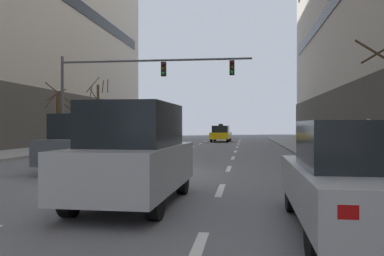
# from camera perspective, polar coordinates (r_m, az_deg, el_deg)

# --- Properties ---
(ground_plane) EXTENTS (120.00, 120.00, 0.00)m
(ground_plane) POSITION_cam_1_polar(r_m,az_deg,el_deg) (13.68, -9.33, -6.46)
(ground_plane) COLOR slate
(lane_stripe_l1_s4) EXTENTS (0.16, 2.00, 0.01)m
(lane_stripe_l1_s4) POSITION_cam_1_polar(r_m,az_deg,el_deg) (16.76, -18.36, -5.20)
(lane_stripe_l1_s4) COLOR silver
(lane_stripe_l1_s4) RESTS_ON ground
(lane_stripe_l1_s5) EXTENTS (0.16, 2.00, 0.01)m
(lane_stripe_l1_s5) POSITION_cam_1_polar(r_m,az_deg,el_deg) (21.35, -12.45, -4.00)
(lane_stripe_l1_s5) COLOR silver
(lane_stripe_l1_s5) RESTS_ON ground
(lane_stripe_l1_s6) EXTENTS (0.16, 2.00, 0.01)m
(lane_stripe_l1_s6) POSITION_cam_1_polar(r_m,az_deg,el_deg) (26.09, -8.66, -3.20)
(lane_stripe_l1_s6) COLOR silver
(lane_stripe_l1_s6) RESTS_ON ground
(lane_stripe_l1_s7) EXTENTS (0.16, 2.00, 0.01)m
(lane_stripe_l1_s7) POSITION_cam_1_polar(r_m,az_deg,el_deg) (30.92, -6.06, -2.64)
(lane_stripe_l1_s7) COLOR silver
(lane_stripe_l1_s7) RESTS_ON ground
(lane_stripe_l1_s8) EXTENTS (0.16, 2.00, 0.01)m
(lane_stripe_l1_s8) POSITION_cam_1_polar(r_m,az_deg,el_deg) (35.79, -4.16, -2.23)
(lane_stripe_l1_s8) COLOR silver
(lane_stripe_l1_s8) RESTS_ON ground
(lane_stripe_l1_s9) EXTENTS (0.16, 2.00, 0.01)m
(lane_stripe_l1_s9) POSITION_cam_1_polar(r_m,az_deg,el_deg) (40.69, -2.71, -1.92)
(lane_stripe_l1_s9) COLOR silver
(lane_stripe_l1_s9) RESTS_ON ground
(lane_stripe_l1_s10) EXTENTS (0.16, 2.00, 0.01)m
(lane_stripe_l1_s10) POSITION_cam_1_polar(r_m,az_deg,el_deg) (45.61, -1.58, -1.67)
(lane_stripe_l1_s10) COLOR silver
(lane_stripe_l1_s10) RESTS_ON ground
(lane_stripe_l2_s3) EXTENTS (0.16, 2.00, 0.01)m
(lane_stripe_l2_s3) POSITION_cam_1_polar(r_m,az_deg,el_deg) (10.87, -14.00, -8.22)
(lane_stripe_l2_s3) COLOR silver
(lane_stripe_l2_s3) RESTS_ON ground
(lane_stripe_l2_s4) EXTENTS (0.16, 2.00, 0.01)m
(lane_stripe_l2_s4) POSITION_cam_1_polar(r_m,az_deg,el_deg) (15.59, -7.17, -5.60)
(lane_stripe_l2_s4) COLOR silver
(lane_stripe_l2_s4) RESTS_ON ground
(lane_stripe_l2_s5) EXTENTS (0.16, 2.00, 0.01)m
(lane_stripe_l2_s5) POSITION_cam_1_polar(r_m,az_deg,el_deg) (20.45, -3.57, -4.18)
(lane_stripe_l2_s5) COLOR silver
(lane_stripe_l2_s5) RESTS_ON ground
(lane_stripe_l2_s6) EXTENTS (0.16, 2.00, 0.01)m
(lane_stripe_l2_s6) POSITION_cam_1_polar(r_m,az_deg,el_deg) (25.36, -1.37, -3.30)
(lane_stripe_l2_s6) COLOR silver
(lane_stripe_l2_s6) RESTS_ON ground
(lane_stripe_l2_s7) EXTENTS (0.16, 2.00, 0.01)m
(lane_stripe_l2_s7) POSITION_cam_1_polar(r_m,az_deg,el_deg) (30.30, 0.12, -2.70)
(lane_stripe_l2_s7) COLOR silver
(lane_stripe_l2_s7) RESTS_ON ground
(lane_stripe_l2_s8) EXTENTS (0.16, 2.00, 0.01)m
(lane_stripe_l2_s8) POSITION_cam_1_polar(r_m,az_deg,el_deg) (35.25, 1.19, -2.27)
(lane_stripe_l2_s8) COLOR silver
(lane_stripe_l2_s8) RESTS_ON ground
(lane_stripe_l2_s9) EXTENTS (0.16, 2.00, 0.01)m
(lane_stripe_l2_s9) POSITION_cam_1_polar(r_m,az_deg,el_deg) (40.22, 1.99, -1.94)
(lane_stripe_l2_s9) COLOR silver
(lane_stripe_l2_s9) RESTS_ON ground
(lane_stripe_l2_s10) EXTENTS (0.16, 2.00, 0.01)m
(lane_stripe_l2_s10) POSITION_cam_1_polar(r_m,az_deg,el_deg) (45.20, 2.62, -1.69)
(lane_stripe_l2_s10) COLOR silver
(lane_stripe_l2_s10) RESTS_ON ground
(lane_stripe_l3_s2) EXTENTS (0.16, 2.00, 0.01)m
(lane_stripe_l3_s2) POSITION_cam_1_polar(r_m,az_deg,el_deg) (5.29, 0.56, -17.50)
(lane_stripe_l3_s2) COLOR silver
(lane_stripe_l3_s2) RESTS_ON ground
(lane_stripe_l3_s3) EXTENTS (0.16, 2.00, 0.01)m
(lane_stripe_l3_s3) POSITION_cam_1_polar(r_m,az_deg,el_deg) (10.14, 4.10, -8.83)
(lane_stripe_l3_s3) COLOR silver
(lane_stripe_l3_s3) RESTS_ON ground
(lane_stripe_l3_s4) EXTENTS (0.16, 2.00, 0.01)m
(lane_stripe_l3_s4) POSITION_cam_1_polar(r_m,az_deg,el_deg) (15.09, 5.28, -5.80)
(lane_stripe_l3_s4) COLOR silver
(lane_stripe_l3_s4) RESTS_ON ground
(lane_stripe_l3_s5) EXTENTS (0.16, 2.00, 0.01)m
(lane_stripe_l3_s5) POSITION_cam_1_polar(r_m,az_deg,el_deg) (20.07, 5.88, -4.27)
(lane_stripe_l3_s5) COLOR silver
(lane_stripe_l3_s5) RESTS_ON ground
(lane_stripe_l3_s6) EXTENTS (0.16, 2.00, 0.01)m
(lane_stripe_l3_s6) POSITION_cam_1_polar(r_m,az_deg,el_deg) (25.05, 6.24, -3.35)
(lane_stripe_l3_s6) COLOR silver
(lane_stripe_l3_s6) RESTS_ON ground
(lane_stripe_l3_s7) EXTENTS (0.16, 2.00, 0.01)m
(lane_stripe_l3_s7) POSITION_cam_1_polar(r_m,az_deg,el_deg) (30.04, 6.47, -2.73)
(lane_stripe_l3_s7) COLOR silver
(lane_stripe_l3_s7) RESTS_ON ground
(lane_stripe_l3_s8) EXTENTS (0.16, 2.00, 0.01)m
(lane_stripe_l3_s8) POSITION_cam_1_polar(r_m,az_deg,el_deg) (35.04, 6.64, -2.29)
(lane_stripe_l3_s8) COLOR silver
(lane_stripe_l3_s8) RESTS_ON ground
(lane_stripe_l3_s9) EXTENTS (0.16, 2.00, 0.01)m
(lane_stripe_l3_s9) POSITION_cam_1_polar(r_m,az_deg,el_deg) (40.03, 6.77, -1.96)
(lane_stripe_l3_s9) COLOR silver
(lane_stripe_l3_s9) RESTS_ON ground
(lane_stripe_l3_s10) EXTENTS (0.16, 2.00, 0.01)m
(lane_stripe_l3_s10) POSITION_cam_1_polar(r_m,az_deg,el_deg) (45.03, 6.87, -1.70)
(lane_stripe_l3_s10) COLOR silver
(lane_stripe_l3_s10) RESTS_ON ground
(car_driving_0) EXTENTS (1.92, 4.32, 1.60)m
(car_driving_0) POSITION_cam_1_polar(r_m,az_deg,el_deg) (25.50, -4.82, -1.52)
(car_driving_0) COLOR black
(car_driving_0) RESTS_ON ground
(taxi_driving_1) EXTENTS (1.99, 4.36, 1.78)m
(taxi_driving_1) POSITION_cam_1_polar(r_m,az_deg,el_deg) (39.55, 4.16, -0.84)
(taxi_driving_1) COLOR black
(taxi_driving_1) RESTS_ON ground
(taxi_driving_2) EXTENTS (2.03, 4.53, 2.34)m
(taxi_driving_2) POSITION_cam_1_polar(r_m,az_deg,el_deg) (43.52, -4.21, -0.36)
(taxi_driving_2) COLOR black
(taxi_driving_2) RESTS_ON ground
(car_driving_3) EXTENTS (1.89, 4.39, 1.64)m
(car_driving_3) POSITION_cam_1_polar(r_m,az_deg,el_deg) (22.70, -15.39, -1.71)
(car_driving_3) COLOR black
(car_driving_3) RESTS_ON ground
(car_driving_4) EXTENTS (1.88, 4.34, 2.08)m
(car_driving_4) POSITION_cam_1_polar(r_m,az_deg,el_deg) (8.33, -8.29, -3.69)
(car_driving_4) COLOR black
(car_driving_4) RESTS_ON ground
(car_driving_5) EXTENTS (1.84, 4.22, 2.02)m
(car_driving_5) POSITION_cam_1_polar(r_m,az_deg,el_deg) (14.90, -15.22, -2.03)
(car_driving_5) COLOR black
(car_driving_5) RESTS_ON ground
(taxi_driving_6) EXTENTS (1.76, 4.18, 1.74)m
(taxi_driving_6) POSITION_cam_1_polar(r_m,az_deg,el_deg) (30.43, -9.78, -1.24)
(taxi_driving_6) COLOR black
(taxi_driving_6) RESTS_ON ground
(car_parked_0) EXTENTS (1.95, 4.54, 1.69)m
(car_parked_0) POSITION_cam_1_polar(r_m,az_deg,el_deg) (6.49, 22.76, -6.67)
(car_parked_0) COLOR black
(car_parked_0) RESTS_ON ground
(traffic_signal_0) EXTENTS (11.54, 0.35, 5.69)m
(traffic_signal_0) POSITION_cam_1_polar(r_m,az_deg,el_deg) (24.11, -8.71, 6.93)
(traffic_signal_0) COLOR #4C4C51
(traffic_signal_0) RESTS_ON sidewalk_left
(street_tree_0) EXTENTS (1.97, 1.96, 4.26)m
(street_tree_0) POSITION_cam_1_polar(r_m,az_deg,el_deg) (27.64, -18.58, 1.30)
(street_tree_0) COLOR #4C3823
(street_tree_0) RESTS_ON sidewalk_left
(street_tree_2) EXTENTS (2.03, 1.81, 5.65)m
(street_tree_2) POSITION_cam_1_polar(r_m,az_deg,el_deg) (34.20, -13.31, 2.47)
(street_tree_2) COLOR #4C3823
(street_tree_2) RESTS_ON sidewalk_left
(pedestrian_0) EXTENTS (0.32, 0.49, 1.73)m
(pedestrian_0) POSITION_cam_1_polar(r_m,az_deg,el_deg) (16.12, 23.93, -1.37)
(pedestrian_0) COLOR brown
(pedestrian_0) RESTS_ON sidewalk_right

